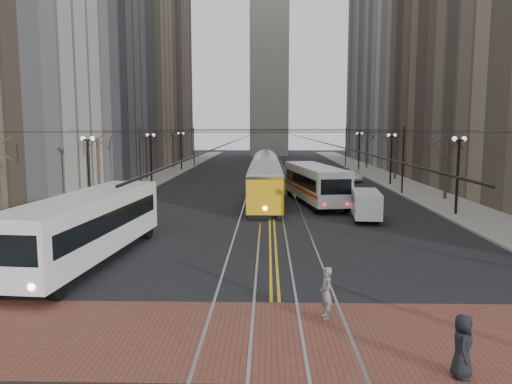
{
  "coord_description": "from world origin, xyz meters",
  "views": [
    {
      "loc": [
        -0.3,
        -18.92,
        6.46
      ],
      "look_at": [
        -0.94,
        8.11,
        3.0
      ],
      "focal_mm": 35.0,
      "sensor_mm": 36.0,
      "label": 1
    }
  ],
  "objects_px": {
    "sedan_silver": "(352,176)",
    "pedestrian_a": "(462,346)",
    "pedestrian_b": "(326,293)",
    "sedan_grey": "(332,186)",
    "cargo_van": "(366,206)",
    "clock_tower": "(270,1)",
    "transit_bus": "(88,229)",
    "streetcar": "(265,185)",
    "rear_bus": "(315,185)"
  },
  "relations": [
    {
      "from": "clock_tower",
      "to": "pedestrian_b",
      "type": "distance_m",
      "value": 110.24
    },
    {
      "from": "transit_bus",
      "to": "rear_bus",
      "type": "bearing_deg",
      "value": 61.26
    },
    {
      "from": "clock_tower",
      "to": "sedan_silver",
      "type": "bearing_deg",
      "value": -80.47
    },
    {
      "from": "pedestrian_a",
      "to": "streetcar",
      "type": "bearing_deg",
      "value": 30.25
    },
    {
      "from": "streetcar",
      "to": "rear_bus",
      "type": "distance_m",
      "value": 4.37
    },
    {
      "from": "transit_bus",
      "to": "streetcar",
      "type": "height_order",
      "value": "streetcar"
    },
    {
      "from": "rear_bus",
      "to": "pedestrian_b",
      "type": "bearing_deg",
      "value": -103.56
    },
    {
      "from": "transit_bus",
      "to": "sedan_grey",
      "type": "height_order",
      "value": "transit_bus"
    },
    {
      "from": "rear_bus",
      "to": "sedan_grey",
      "type": "bearing_deg",
      "value": 61.84
    },
    {
      "from": "streetcar",
      "to": "sedan_grey",
      "type": "bearing_deg",
      "value": 50.11
    },
    {
      "from": "sedan_silver",
      "to": "pedestrian_b",
      "type": "height_order",
      "value": "pedestrian_b"
    },
    {
      "from": "streetcar",
      "to": "rear_bus",
      "type": "height_order",
      "value": "streetcar"
    },
    {
      "from": "cargo_van",
      "to": "streetcar",
      "type": "bearing_deg",
      "value": 142.44
    },
    {
      "from": "rear_bus",
      "to": "cargo_van",
      "type": "height_order",
      "value": "rear_bus"
    },
    {
      "from": "sedan_silver",
      "to": "streetcar",
      "type": "bearing_deg",
      "value": -127.2
    },
    {
      "from": "sedan_grey",
      "to": "sedan_silver",
      "type": "xyz_separation_m",
      "value": [
        3.88,
        11.29,
        0.01
      ]
    },
    {
      "from": "sedan_grey",
      "to": "sedan_silver",
      "type": "bearing_deg",
      "value": 61.47
    },
    {
      "from": "pedestrian_a",
      "to": "clock_tower",
      "type": "bearing_deg",
      "value": 22.56
    },
    {
      "from": "clock_tower",
      "to": "pedestrian_a",
      "type": "distance_m",
      "value": 114.13
    },
    {
      "from": "transit_bus",
      "to": "cargo_van",
      "type": "height_order",
      "value": "transit_bus"
    },
    {
      "from": "transit_bus",
      "to": "pedestrian_b",
      "type": "bearing_deg",
      "value": -28.62
    },
    {
      "from": "sedan_grey",
      "to": "pedestrian_a",
      "type": "bearing_deg",
      "value": -101.76
    },
    {
      "from": "sedan_silver",
      "to": "pedestrian_b",
      "type": "distance_m",
      "value": 45.35
    },
    {
      "from": "cargo_van",
      "to": "pedestrian_b",
      "type": "xyz_separation_m",
      "value": [
        -4.95,
        -18.47,
        -0.12
      ]
    },
    {
      "from": "streetcar",
      "to": "pedestrian_b",
      "type": "xyz_separation_m",
      "value": [
        2.2,
        -25.24,
        -0.79
      ]
    },
    {
      "from": "clock_tower",
      "to": "pedestrian_a",
      "type": "bearing_deg",
      "value": -87.49
    },
    {
      "from": "streetcar",
      "to": "clock_tower",
      "type": "bearing_deg",
      "value": 89.48
    },
    {
      "from": "pedestrian_b",
      "to": "pedestrian_a",
      "type": "bearing_deg",
      "value": 28.03
    },
    {
      "from": "cargo_van",
      "to": "transit_bus",
      "type": "bearing_deg",
      "value": -137.83
    },
    {
      "from": "pedestrian_a",
      "to": "pedestrian_b",
      "type": "xyz_separation_m",
      "value": [
        -3.07,
        4.0,
        0.05
      ]
    },
    {
      "from": "sedan_silver",
      "to": "pedestrian_a",
      "type": "distance_m",
      "value": 48.85
    },
    {
      "from": "streetcar",
      "to": "rear_bus",
      "type": "bearing_deg",
      "value": 13.3
    },
    {
      "from": "transit_bus",
      "to": "cargo_van",
      "type": "relative_size",
      "value": 2.81
    },
    {
      "from": "clock_tower",
      "to": "cargo_van",
      "type": "relative_size",
      "value": 14.16
    },
    {
      "from": "clock_tower",
      "to": "streetcar",
      "type": "relative_size",
      "value": 4.59
    },
    {
      "from": "rear_bus",
      "to": "pedestrian_b",
      "type": "height_order",
      "value": "rear_bus"
    },
    {
      "from": "transit_bus",
      "to": "rear_bus",
      "type": "distance_m",
      "value": 23.07
    },
    {
      "from": "rear_bus",
      "to": "sedan_grey",
      "type": "distance_m",
      "value": 7.49
    },
    {
      "from": "cargo_van",
      "to": "sedan_silver",
      "type": "relative_size",
      "value": 1.11
    },
    {
      "from": "rear_bus",
      "to": "clock_tower",
      "type": "bearing_deg",
      "value": 83.66
    },
    {
      "from": "sedan_grey",
      "to": "pedestrian_a",
      "type": "xyz_separation_m",
      "value": [
        -1.42,
        -37.27,
        0.17
      ]
    },
    {
      "from": "cargo_van",
      "to": "sedan_silver",
      "type": "bearing_deg",
      "value": 88.46
    },
    {
      "from": "transit_bus",
      "to": "pedestrian_b",
      "type": "relative_size",
      "value": 7.33
    },
    {
      "from": "clock_tower",
      "to": "sedan_grey",
      "type": "xyz_separation_m",
      "value": [
        6.18,
        -71.23,
        -35.28
      ]
    },
    {
      "from": "rear_bus",
      "to": "sedan_silver",
      "type": "height_order",
      "value": "rear_bus"
    },
    {
      "from": "streetcar",
      "to": "pedestrian_a",
      "type": "bearing_deg",
      "value": -79.94
    },
    {
      "from": "sedan_grey",
      "to": "transit_bus",
      "type": "bearing_deg",
      "value": -129.55
    },
    {
      "from": "cargo_van",
      "to": "rear_bus",
      "type": "bearing_deg",
      "value": 116.28
    },
    {
      "from": "pedestrian_b",
      "to": "sedan_grey",
      "type": "bearing_deg",
      "value": 162.86
    },
    {
      "from": "sedan_silver",
      "to": "pedestrian_b",
      "type": "xyz_separation_m",
      "value": [
        -8.36,
        -44.57,
        0.22
      ]
    }
  ]
}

